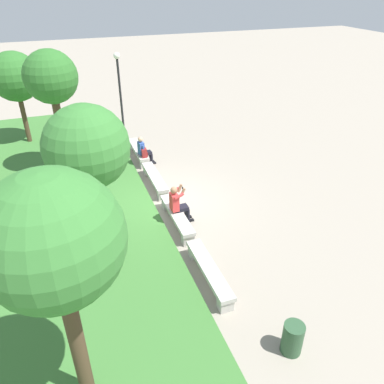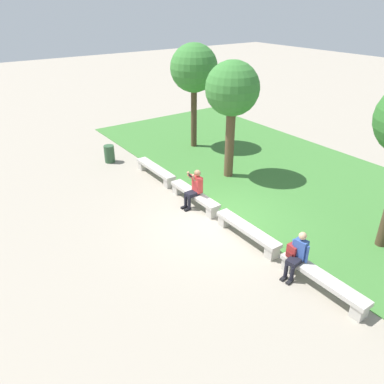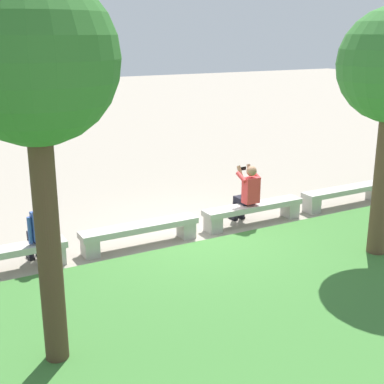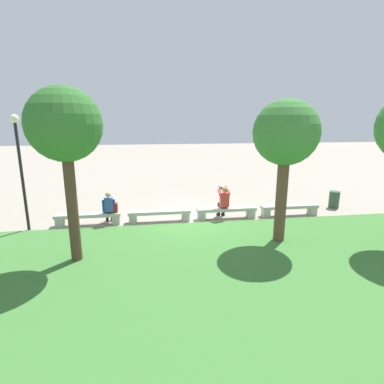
% 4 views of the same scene
% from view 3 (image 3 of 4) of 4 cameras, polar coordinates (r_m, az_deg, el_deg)
% --- Properties ---
extents(ground_plane, '(80.00, 80.00, 0.00)m').
position_cam_3_polar(ground_plane, '(11.10, 0.84, -4.52)').
color(ground_plane, gray).
extents(grass_strip, '(22.38, 8.00, 0.03)m').
position_cam_3_polar(grass_strip, '(7.96, 17.05, -14.25)').
color(grass_strip, '#3D7533').
rests_on(grass_strip, ground).
extents(bench_main, '(2.39, 0.40, 0.45)m').
position_cam_3_polar(bench_main, '(13.33, 15.99, -0.14)').
color(bench_main, '#B7B2A8').
rests_on(bench_main, ground).
extents(bench_near, '(2.39, 0.40, 0.45)m').
position_cam_3_polar(bench_near, '(11.67, 6.56, -1.94)').
color(bench_near, '#B7B2A8').
rests_on(bench_near, ground).
extents(bench_mid, '(2.39, 0.40, 0.45)m').
position_cam_3_polar(bench_mid, '(10.44, -5.55, -4.18)').
color(bench_mid, '#B7B2A8').
rests_on(bench_mid, ground).
extents(person_photographer, '(0.48, 0.73, 1.32)m').
position_cam_3_polar(person_photographer, '(11.54, 5.95, 0.08)').
color(person_photographer, black).
rests_on(person_photographer, ground).
extents(person_distant, '(0.48, 0.70, 1.26)m').
position_cam_3_polar(person_distant, '(9.85, -15.95, -3.83)').
color(person_distant, black).
rests_on(person_distant, ground).
extents(backpack, '(0.28, 0.24, 0.43)m').
position_cam_3_polar(backpack, '(9.87, -14.86, -3.97)').
color(backpack, maroon).
rests_on(backpack, bench_far).
extents(tree_right_background, '(1.91, 1.91, 4.69)m').
position_cam_3_polar(tree_right_background, '(6.19, -16.52, 12.74)').
color(tree_right_background, '#4C3826').
rests_on(tree_right_background, ground).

